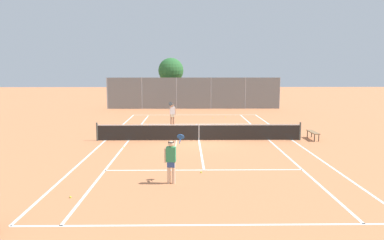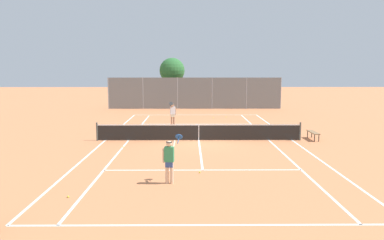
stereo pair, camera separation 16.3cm
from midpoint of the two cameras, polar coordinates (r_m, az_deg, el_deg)
The scene contains 14 objects.
ground_plane at distance 21.98m, azimuth 1.25°, elevation -3.13°, with size 120.00×120.00×0.00m, color #CC7A4C.
court_line_markings at distance 21.98m, azimuth 1.25°, elevation -3.12°, with size 11.10×23.90×0.01m.
tennis_net at distance 21.89m, azimuth 1.26°, elevation -1.82°, with size 12.00×0.10×1.07m.
player_near_side at distance 13.81m, azimuth -3.11°, elevation -5.91°, with size 0.75×0.72×1.77m.
player_far_left at distance 27.61m, azimuth -2.78°, elevation 1.10°, with size 0.51×0.85×1.77m.
loose_tennis_ball_0 at distance 31.55m, azimuth 3.42°, elevation 0.33°, with size 0.07×0.07×0.07m, color #D1DB33.
loose_tennis_ball_1 at distance 13.18m, azimuth -18.00°, elevation -11.05°, with size 0.07×0.07×0.07m, color #D1DB33.
loose_tennis_ball_2 at distance 20.37m, azimuth -10.24°, elevation -4.06°, with size 0.07×0.07×0.07m, color #D1DB33.
loose_tennis_ball_3 at distance 15.31m, azimuth 1.50°, elevation -7.96°, with size 0.07×0.07×0.07m, color #D1DB33.
loose_tennis_ball_4 at distance 32.19m, azimuth 5.37°, elevation 0.46°, with size 0.07×0.07×0.07m, color #D1DB33.
loose_tennis_ball_5 at distance 33.30m, azimuth -6.39°, elevation 0.70°, with size 0.07×0.07×0.07m, color #D1DB33.
courtside_bench at distance 23.34m, azimuth 18.17°, elevation -1.85°, with size 0.36×1.50×0.47m.
back_fence at distance 38.54m, azimuth 0.53°, elevation 4.11°, with size 17.84×0.08×3.24m.
tree_behind_left at distance 41.07m, azimuth -2.97°, elevation 7.44°, with size 2.74×2.74×5.28m.
Camera 2 is at (-0.55, -21.56, 4.25)m, focal length 35.00 mm.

